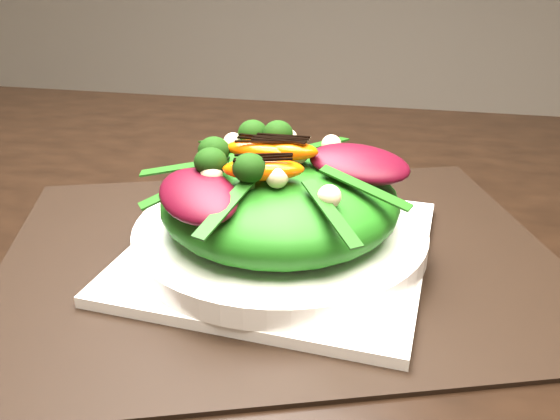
% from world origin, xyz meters
% --- Properties ---
extents(dining_table, '(1.60, 0.90, 0.75)m').
position_xyz_m(dining_table, '(0.00, 0.00, 0.73)').
color(dining_table, black).
rests_on(dining_table, floor).
extents(placemat, '(0.60, 0.52, 0.00)m').
position_xyz_m(placemat, '(0.17, -0.08, 0.75)').
color(placemat, black).
rests_on(placemat, dining_table).
extents(plate_base, '(0.28, 0.28, 0.01)m').
position_xyz_m(plate_base, '(0.17, -0.08, 0.76)').
color(plate_base, white).
rests_on(plate_base, placemat).
extents(salad_bowl, '(0.34, 0.34, 0.02)m').
position_xyz_m(salad_bowl, '(0.17, -0.08, 0.77)').
color(salad_bowl, white).
rests_on(salad_bowl, plate_base).
extents(lettuce_mound, '(0.28, 0.28, 0.07)m').
position_xyz_m(lettuce_mound, '(0.17, -0.08, 0.81)').
color(lettuce_mound, '#246E14').
rests_on(lettuce_mound, salad_bowl).
extents(radicchio_leaf, '(0.09, 0.06, 0.02)m').
position_xyz_m(radicchio_leaf, '(0.23, -0.07, 0.84)').
color(radicchio_leaf, '#400613').
rests_on(radicchio_leaf, lettuce_mound).
extents(orange_segment, '(0.07, 0.04, 0.02)m').
position_xyz_m(orange_segment, '(0.16, -0.06, 0.85)').
color(orange_segment, '#FD4F04').
rests_on(orange_segment, lettuce_mound).
extents(broccoli_floret, '(0.05, 0.05, 0.04)m').
position_xyz_m(broccoli_floret, '(0.09, -0.07, 0.85)').
color(broccoli_floret, '#0C3509').
rests_on(broccoli_floret, lettuce_mound).
extents(macadamia_nut, '(0.02, 0.02, 0.02)m').
position_xyz_m(macadamia_nut, '(0.19, -0.12, 0.85)').
color(macadamia_nut, beige).
rests_on(macadamia_nut, lettuce_mound).
extents(balsamic_drizzle, '(0.04, 0.01, 0.00)m').
position_xyz_m(balsamic_drizzle, '(0.16, -0.06, 0.86)').
color(balsamic_drizzle, black).
rests_on(balsamic_drizzle, orange_segment).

